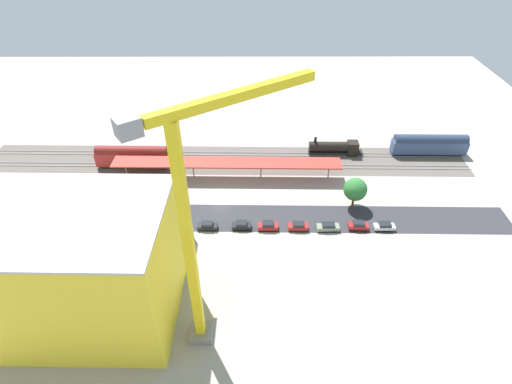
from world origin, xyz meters
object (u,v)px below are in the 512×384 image
street_tree_2 (163,187)px  tower_crane (198,223)px  locomotive (336,148)px  parked_car_7 (178,227)px  parked_car_2 (328,227)px  parked_car_4 (268,226)px  parked_car_5 (241,225)px  box_truck_1 (170,238)px  platform_canopy_near (227,163)px  parked_car_3 (298,226)px  box_truck_0 (62,240)px  freight_coach_far (132,156)px  street_tree_1 (355,189)px  construction_building (77,270)px  parked_car_6 (207,226)px  parked_car_1 (358,226)px  parked_car_0 (384,227)px  traffic_light (130,189)px  street_tree_0 (148,186)px  passenger_coach (430,144)px

street_tree_2 → tower_crane: bearing=111.9°
locomotive → parked_car_7: locomotive is taller
parked_car_2 → parked_car_4: size_ratio=1.12×
parked_car_5 → parked_car_7: parked_car_7 is taller
parked_car_7 → box_truck_1: box_truck_1 is taller
platform_canopy_near → parked_car_3: 25.13m
parked_car_2 → box_truck_0: (53.78, 4.69, 0.96)m
parked_car_5 → freight_coach_far: bearing=-39.9°
freight_coach_far → tower_crane: bearing=116.4°
locomotive → parked_car_7: (38.06, 29.85, -1.06)m
freight_coach_far → street_tree_1: street_tree_1 is taller
parked_car_3 → construction_building: size_ratio=0.15×
parked_car_6 → parked_car_1: bearing=179.9°
tower_crane → street_tree_1: (-29.46, -31.96, -18.67)m
box_truck_1 → street_tree_2: 13.11m
parked_car_0 → street_tree_1: bearing=-56.9°
parked_car_6 → box_truck_1: box_truck_1 is taller
construction_building → traffic_light: size_ratio=4.04×
parked_car_3 → parked_car_6: parked_car_6 is taller
box_truck_0 → street_tree_0: 20.43m
parked_car_3 → parked_car_1: bearing=-179.5°
parked_car_4 → box_truck_0: (41.14, 5.05, 0.93)m
platform_canopy_near → locomotive: (-28.71, -10.78, -2.49)m
parked_car_0 → parked_car_4: bearing=-0.4°
parked_car_1 → street_tree_0: street_tree_0 is taller
construction_building → parked_car_1: bearing=-156.1°
parked_car_7 → box_truck_0: box_truck_0 is taller
locomotive → street_tree_0: street_tree_0 is taller
tower_crane → box_truck_1: bearing=-63.9°
platform_canopy_near → parked_car_5: 19.49m
parked_car_3 → parked_car_6: bearing=-0.5°
parked_car_6 → parked_car_7: parked_car_7 is taller
street_tree_1 → traffic_light: (49.75, -0.39, 0.07)m
parked_car_3 → street_tree_1: 15.71m
parked_car_2 → traffic_light: size_ratio=0.67×
parked_car_1 → traffic_light: 50.22m
construction_building → parked_car_4: bearing=-144.4°
parked_car_4 → street_tree_1: (-19.43, -7.72, 3.80)m
parked_car_7 → freight_coach_far: bearing=-58.1°
box_truck_0 → box_truck_1: size_ratio=0.99×
street_tree_1 → street_tree_2: (42.40, -0.19, 0.56)m
platform_canopy_near → street_tree_0: (16.87, 10.20, 0.57)m
parked_car_6 → box_truck_1: bearing=31.6°
passenger_coach → street_tree_0: size_ratio=2.73×
box_truck_0 → traffic_light: bearing=-129.4°
passenger_coach → box_truck_1: bearing=28.1°
locomotive → parked_car_5: 38.51m
box_truck_1 → box_truck_0: bearing=2.0°
parked_car_1 → locomotive: bearing=-90.1°
box_truck_0 → parked_car_2: bearing=-175.0°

